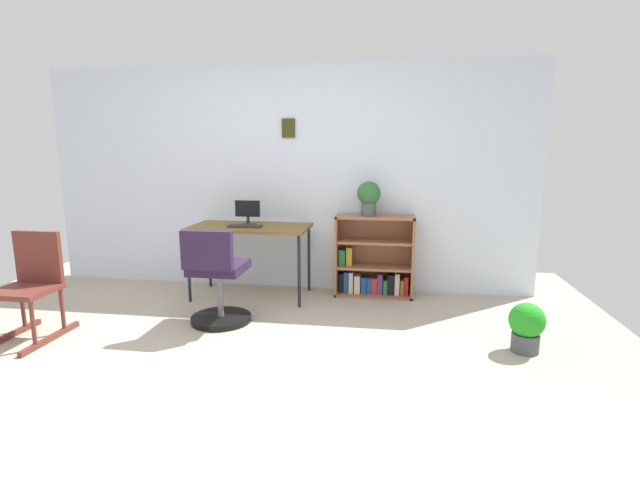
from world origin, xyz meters
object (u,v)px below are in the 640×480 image
rocking_chair (31,284)px  bookshelf_low (373,261)px  monitor (248,212)px  office_chair (217,282)px  potted_plant_on_shelf (369,196)px  potted_plant_floor (527,326)px  keyboard (245,226)px  desk (250,231)px

rocking_chair → bookshelf_low: 3.04m
monitor → office_chair: monitor is taller
potted_plant_on_shelf → potted_plant_floor: 1.91m
keyboard → bookshelf_low: 1.35m
desk → keyboard: size_ratio=3.62×
desk → potted_plant_on_shelf: (1.17, 0.20, 0.35)m
office_chair → potted_plant_floor: size_ratio=2.26×
monitor → potted_plant_on_shelf: size_ratio=0.74×
keyboard → bookshelf_low: bearing=15.2°
potted_plant_on_shelf → potted_plant_floor: (1.23, -1.20, -0.82)m
bookshelf_low → potted_plant_floor: bookshelf_low is taller
monitor → bookshelf_low: size_ratio=0.31×
monitor → rocking_chair: bearing=-135.6°
desk → keyboard: bearing=-105.9°
potted_plant_on_shelf → potted_plant_floor: size_ratio=0.92×
monitor → keyboard: bearing=-84.8°
office_chair → bookshelf_low: size_ratio=1.02×
desk → rocking_chair: 1.92m
office_chair → potted_plant_on_shelf: (1.22, 1.00, 0.65)m
rocking_chair → potted_plant_on_shelf: (2.57, 1.48, 0.59)m
desk → potted_plant_floor: size_ratio=3.15×
potted_plant_on_shelf → desk: bearing=-170.2°
rocking_chair → monitor: bearing=44.4°
rocking_chair → potted_plant_floor: size_ratio=2.24×
office_chair → potted_plant_on_shelf: potted_plant_on_shelf is taller
desk → potted_plant_floor: bearing=-22.7°
desk → bookshelf_low: (1.22, 0.25, -0.32)m
office_chair → rocking_chair: office_chair is taller
keyboard → rocking_chair: size_ratio=0.39×
rocking_chair → potted_plant_on_shelf: bearing=29.9°
office_chair → desk: bearing=86.2°
rocking_chair → bookshelf_low: size_ratio=1.01×
desk → bookshelf_low: 1.29m
desk → keyboard: keyboard is taller
monitor → potted_plant_on_shelf: potted_plant_on_shelf is taller
desk → office_chair: size_ratio=1.39×
monitor → bookshelf_low: bearing=8.6°
desk → monitor: (-0.04, 0.06, 0.18)m
desk → bookshelf_low: bookshelf_low is taller
desk → potted_plant_floor: (2.40, -1.00, -0.48)m
monitor → office_chair: 0.99m
monitor → office_chair: size_ratio=0.30×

